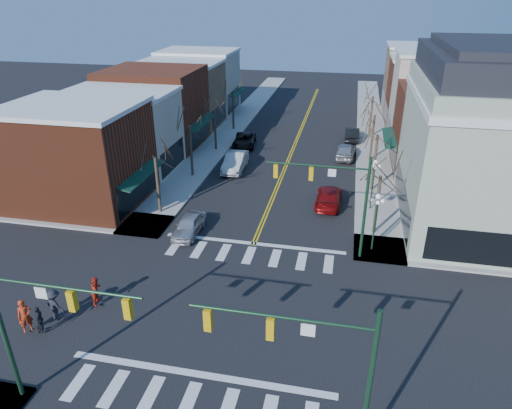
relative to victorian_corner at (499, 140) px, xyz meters
The scene contains 36 objects.
ground 22.95m from the victorian_corner, 138.69° to the right, with size 160.00×160.00×0.00m, color black.
sidewalk_left 26.67m from the victorian_corner, 167.71° to the left, with size 3.50×70.00×0.15m, color #9E9B93.
sidewalk_right 11.56m from the victorian_corner, 144.64° to the left, with size 3.50×70.00×0.15m, color #9E9B93.
bldg_left_brick_a 32.23m from the victorian_corner, behind, with size 10.00×8.50×8.00m, color maroon.
bldg_left_stucco_a 32.52m from the victorian_corner, behind, with size 10.00×7.00×7.50m, color #BEB39D.
bldg_left_brick_b 34.62m from the victorian_corner, 157.89° to the left, with size 10.00×9.00×8.50m, color maroon.
bldg_left_tan 38.51m from the victorian_corner, 146.41° to the left, with size 10.00×7.50×7.80m, color #9E7D57.
bldg_left_stucco_b 43.26m from the victorian_corner, 137.82° to the left, with size 10.00×8.00×8.20m, color #BEB39D.
bldg_right_brick_a 11.60m from the victorian_corner, 95.08° to the left, with size 10.00×8.50×8.00m, color maroon.
bldg_right_stucco 19.10m from the victorian_corner, 93.01° to the left, with size 10.00×7.00×10.00m, color #BEB39D.
bldg_right_brick_b 26.63m from the victorian_corner, 92.16° to the left, with size 10.00×8.00×8.50m, color maroon.
bldg_right_tan 34.58m from the victorian_corner, 91.66° to the left, with size 10.00×8.00×9.00m, color #9E7D57.
victorian_corner is the anchor object (origin of this frame).
traffic_mast_near_left 31.14m from the victorian_corner, 135.19° to the right, with size 6.60×0.28×7.20m.
traffic_mast_near_right 24.56m from the victorian_corner, 116.57° to the right, with size 6.60×0.28×7.20m.
traffic_mast_far_right 13.20m from the victorian_corner, 147.05° to the right, with size 6.60×0.28×7.20m.
lamppost_corner 10.89m from the victorian_corner, 144.14° to the right, with size 0.36×0.36×4.33m.
lamppost_midblock 9.10m from the victorian_corner, behind, with size 0.36×0.36×4.33m.
tree_left_a 25.51m from the victorian_corner, behind, with size 0.24×0.24×4.76m, color #382B21.
tree_left_b 25.64m from the victorian_corner, 169.76° to the left, with size 0.24×0.24×5.04m, color #382B21.
tree_left_c 28.20m from the victorian_corner, 153.34° to the left, with size 0.24×0.24×4.55m, color #382B21.
tree_left_d 32.53m from the victorian_corner, 140.54° to the left, with size 0.24×0.24×4.90m, color #382B21.
tree_right_a 9.84m from the victorian_corner, 156.63° to the right, with size 0.24×0.24×4.62m, color #382B21.
tree_right_b 10.12m from the victorian_corner, 150.95° to the left, with size 0.24×0.24×5.18m, color #382B21.
tree_right_c 15.49m from the victorian_corner, 122.94° to the left, with size 0.24×0.24×4.83m, color #382B21.
tree_right_d 22.43m from the victorian_corner, 111.56° to the left, with size 0.24×0.24×4.97m, color #382B21.
car_left_near 23.16m from the victorian_corner, 163.75° to the right, with size 1.66×4.12×1.40m, color #B9B9BE.
car_left_mid 23.16m from the victorian_corner, 161.77° to the left, with size 1.82×5.22×1.72m, color silver.
car_left_far 27.01m from the victorian_corner, 146.87° to the left, with size 2.32×5.04×1.40m, color black.
car_right_near 13.14m from the victorian_corner, behind, with size 2.04×5.01×1.45m, color maroon.
car_right_mid 17.62m from the victorian_corner, 129.82° to the left, with size 1.90×4.73×1.61m, color #A6A6AA.
car_right_far 22.46m from the victorian_corner, 117.77° to the left, with size 1.61×4.62×1.52m, color black.
pedestrian_red_a 32.42m from the victorian_corner, 145.31° to the right, with size 0.70×0.46×1.92m, color #B73013.
pedestrian_red_b 28.84m from the victorian_corner, 147.30° to the right, with size 0.84×0.66×1.73m, color red.
pedestrian_dark_a 31.81m from the victorian_corner, 144.76° to the right, with size 0.91×0.38×1.55m, color black.
pedestrian_dark_b 31.00m from the victorian_corner, 146.09° to the right, with size 1.21×0.70×1.87m, color black.
Camera 1 is at (5.85, -19.68, 16.66)m, focal length 32.00 mm.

